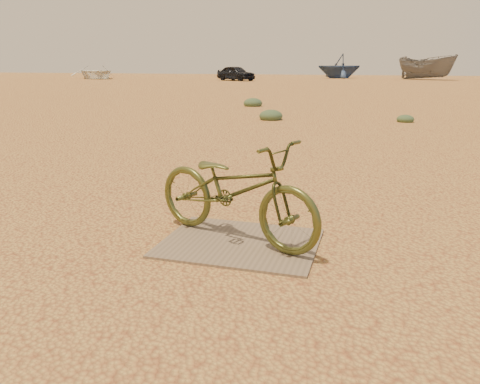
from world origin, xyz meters
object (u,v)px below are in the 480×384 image
(bicycle, at_px, (235,190))
(boat_mid_right, at_px, (426,67))
(plywood_board, at_px, (240,243))
(boat_near_left, at_px, (96,72))
(car, at_px, (236,73))
(boat_far_left, at_px, (339,66))

(bicycle, height_order, boat_mid_right, boat_mid_right)
(boat_mid_right, bearing_deg, plywood_board, -150.40)
(boat_mid_right, bearing_deg, boat_near_left, 137.52)
(plywood_board, xyz_separation_m, bicycle, (-0.07, 0.07, 0.47))
(car, distance_m, boat_mid_right, 17.94)
(car, distance_m, boat_far_left, 12.40)
(bicycle, distance_m, boat_far_left, 46.48)
(boat_near_left, relative_size, boat_far_left, 1.30)
(bicycle, xyz_separation_m, boat_mid_right, (5.08, 44.37, 0.65))
(plywood_board, relative_size, car, 0.36)
(car, bearing_deg, boat_near_left, 115.87)
(plywood_board, relative_size, bicycle, 0.78)
(car, relative_size, boat_near_left, 0.63)
(bicycle, xyz_separation_m, boat_far_left, (-3.09, 46.37, 0.74))
(boat_near_left, xyz_separation_m, boat_far_left, (23.07, 8.35, 0.60))
(boat_mid_right, bearing_deg, car, 149.93)
(boat_near_left, xyz_separation_m, boat_mid_right, (31.24, 6.34, 0.51))
(car, relative_size, boat_far_left, 0.82)
(plywood_board, distance_m, bicycle, 0.48)
(bicycle, distance_m, boat_near_left, 46.15)
(bicycle, relative_size, boat_near_left, 0.29)
(boat_near_left, bearing_deg, plywood_board, -99.15)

